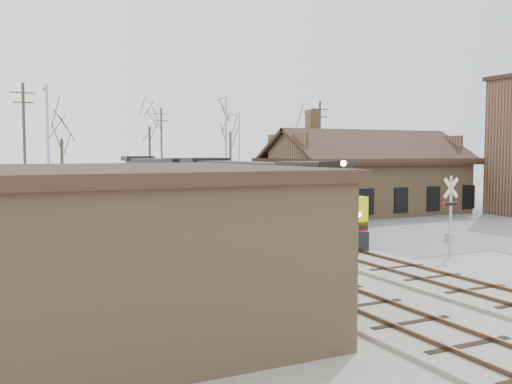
# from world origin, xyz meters

# --- Properties ---
(ground) EXTENTS (140.00, 140.00, 0.00)m
(ground) POSITION_xyz_m (0.00, 0.00, 0.00)
(ground) COLOR #A8A398
(ground) RESTS_ON ground
(road) EXTENTS (60.00, 9.00, 0.03)m
(road) POSITION_xyz_m (0.00, 0.00, 0.01)
(road) COLOR slate
(road) RESTS_ON ground
(parking_lot) EXTENTS (22.00, 26.00, 0.03)m
(parking_lot) POSITION_xyz_m (18.00, 4.00, 0.02)
(parking_lot) COLOR slate
(parking_lot) RESTS_ON ground
(track_main) EXTENTS (3.40, 90.00, 0.24)m
(track_main) POSITION_xyz_m (0.00, 15.00, 0.07)
(track_main) COLOR #A8A398
(track_main) RESTS_ON ground
(track_siding) EXTENTS (3.40, 90.00, 0.24)m
(track_siding) POSITION_xyz_m (-4.50, 15.00, 0.07)
(track_siding) COLOR #A8A398
(track_siding) RESTS_ON ground
(depot) EXTENTS (15.20, 9.31, 7.90)m
(depot) POSITION_xyz_m (11.99, 12.00, 2.41)
(depot) COLOR #8B6748
(depot) RESTS_ON ground
(commercial_building) EXTENTS (12.40, 10.40, 4.30)m
(commercial_building) POSITION_xyz_m (-13.00, -8.00, 2.16)
(commercial_building) COLOR #8B6748
(commercial_building) RESTS_ON ground
(locomotive_lead) EXTENTS (2.88, 19.30, 4.28)m
(locomotive_lead) POSITION_xyz_m (0.00, 6.70, 2.25)
(locomotive_lead) COLOR black
(locomotive_lead) RESTS_ON ground
(locomotive_trailing) EXTENTS (2.88, 19.30, 4.05)m
(locomotive_trailing) POSITION_xyz_m (0.00, 26.27, 2.25)
(locomotive_trailing) COLOR black
(locomotive_trailing) RESTS_ON ground
(crossbuck_near) EXTENTS (1.04, 0.27, 3.64)m
(crossbuck_near) POSITION_xyz_m (4.25, -4.54, 1.73)
(crossbuck_near) COLOR #A5A8AD
(crossbuck_near) RESTS_ON ground
(crossbuck_far) EXTENTS (1.03, 0.28, 3.61)m
(crossbuck_far) POSITION_xyz_m (-5.64, 4.31, 1.72)
(crossbuck_far) COLOR #A5A8AD
(crossbuck_far) RESTS_ON ground
(streetlight_a) EXTENTS (0.25, 2.04, 9.55)m
(streetlight_a) POSITION_xyz_m (-10.33, 19.85, 5.32)
(streetlight_a) COLOR #A5A8AD
(streetlight_a) RESTS_ON ground
(streetlight_b) EXTENTS (0.25, 2.04, 9.74)m
(streetlight_b) POSITION_xyz_m (5.45, 24.38, 5.42)
(streetlight_b) COLOR #A5A8AD
(streetlight_b) RESTS_ON ground
(streetlight_c) EXTENTS (0.25, 2.04, 9.01)m
(streetlight_c) POSITION_xyz_m (10.80, 33.33, 5.04)
(streetlight_c) COLOR #A5A8AD
(streetlight_c) RESTS_ON ground
(utility_pole_a) EXTENTS (2.00, 0.24, 10.39)m
(utility_pole_a) POSITION_xyz_m (-11.39, 27.25, 5.42)
(utility_pole_a) COLOR #382D23
(utility_pole_a) RESTS_ON ground
(utility_pole_b) EXTENTS (2.00, 0.24, 10.21)m
(utility_pole_b) POSITION_xyz_m (5.58, 45.04, 5.33)
(utility_pole_b) COLOR #382D23
(utility_pole_b) RESTS_ON ground
(utility_pole_c) EXTENTS (2.00, 0.24, 9.98)m
(utility_pole_c) POSITION_xyz_m (17.35, 27.20, 5.22)
(utility_pole_c) COLOR #382D23
(utility_pole_c) RESTS_ON ground
(tree_b) EXTENTS (4.03, 4.03, 9.88)m
(tree_b) POSITION_xyz_m (-7.26, 36.82, 7.03)
(tree_b) COLOR #382D23
(tree_b) RESTS_ON ground
(tree_c) EXTENTS (5.35, 5.35, 13.11)m
(tree_c) POSITION_xyz_m (5.02, 48.46, 9.35)
(tree_c) COLOR #382D23
(tree_c) RESTS_ON ground
(tree_d) EXTENTS (4.83, 4.83, 11.84)m
(tree_d) POSITION_xyz_m (13.64, 42.18, 8.44)
(tree_d) COLOR #382D23
(tree_d) RESTS_ON ground
(tree_e) EXTENTS (4.35, 4.35, 10.66)m
(tree_e) POSITION_xyz_m (20.73, 36.25, 7.59)
(tree_e) COLOR #382D23
(tree_e) RESTS_ON ground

